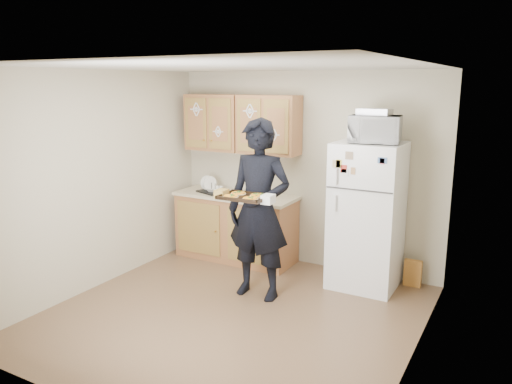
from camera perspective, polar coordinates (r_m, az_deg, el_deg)
floor at (r=5.33m, az=-2.69°, el=-13.83°), size 3.60×3.60×0.00m
ceiling at (r=4.78m, az=-3.00°, el=14.13°), size 3.60×3.60×0.00m
wall_back at (r=6.48m, az=5.58°, el=2.53°), size 3.60×0.04×2.50m
wall_front at (r=3.56m, az=-18.34°, el=-6.31°), size 3.60×0.04×2.50m
wall_left at (r=6.03m, az=-17.54°, el=1.28°), size 0.04×3.60×2.50m
wall_right at (r=4.27m, az=18.21°, el=-3.23°), size 0.04×3.60×2.50m
refrigerator at (r=5.91m, az=12.54°, el=-2.66°), size 0.75×0.70×1.70m
base_cabinet at (r=6.77m, az=-2.29°, el=-4.13°), size 1.60×0.60×0.86m
countertop at (r=6.65m, az=-2.32°, el=-0.41°), size 1.64×0.64×0.04m
upper_cab_left at (r=6.84m, az=-4.69°, el=7.92°), size 0.80×0.33×0.75m
upper_cab_right at (r=6.42m, az=1.47°, el=7.67°), size 0.80×0.33×0.75m
cereal_box at (r=6.23m, az=17.48°, el=-8.83°), size 0.20×0.07×0.32m
person at (r=5.45m, az=0.34°, el=-2.04°), size 0.74×0.50×1.99m
baking_tray at (r=5.15m, az=-1.36°, el=-0.61°), size 0.50×0.37×0.04m
pizza_front_left at (r=5.13m, az=-2.90°, el=-0.47°), size 0.16×0.16×0.02m
pizza_front_right at (r=5.02m, az=-0.66°, el=-0.73°), size 0.16×0.16×0.02m
pizza_back_left at (r=5.27m, az=-2.02°, el=-0.12°), size 0.16×0.16×0.02m
pizza_back_right at (r=5.16m, az=0.18°, el=-0.37°), size 0.16×0.16×0.02m
microwave at (r=5.67m, az=13.44°, el=6.98°), size 0.59×0.44×0.30m
foil_pan at (r=5.69m, az=13.40°, el=8.90°), size 0.36×0.25×0.07m
dish_rack at (r=6.76m, az=-5.10°, el=0.55°), size 0.43×0.37×0.14m
bowl at (r=6.74m, az=-4.84°, el=0.31°), size 0.29×0.29×0.06m
soap_bottle at (r=6.32m, az=1.48°, el=-0.07°), size 0.09×0.09×0.18m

